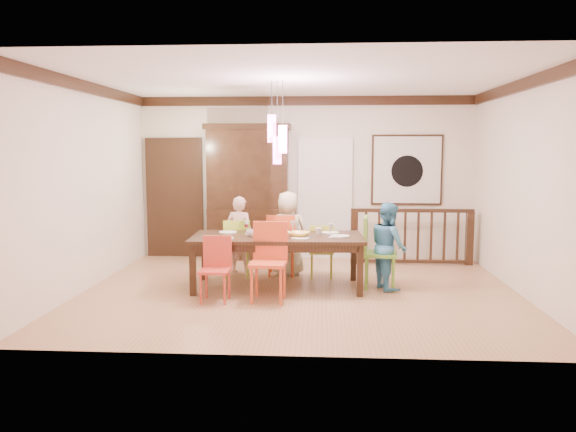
# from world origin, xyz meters

# --- Properties ---
(floor) EXTENTS (6.00, 6.00, 0.00)m
(floor) POSITION_xyz_m (0.00, 0.00, 0.00)
(floor) COLOR #AB7952
(floor) RESTS_ON ground
(ceiling) EXTENTS (6.00, 6.00, 0.00)m
(ceiling) POSITION_xyz_m (0.00, 0.00, 2.90)
(ceiling) COLOR white
(ceiling) RESTS_ON wall_back
(wall_back) EXTENTS (6.00, 0.00, 6.00)m
(wall_back) POSITION_xyz_m (0.00, 2.50, 1.45)
(wall_back) COLOR silver
(wall_back) RESTS_ON floor
(wall_left) EXTENTS (0.00, 5.00, 5.00)m
(wall_left) POSITION_xyz_m (-3.00, 0.00, 1.45)
(wall_left) COLOR silver
(wall_left) RESTS_ON floor
(wall_right) EXTENTS (0.00, 5.00, 5.00)m
(wall_right) POSITION_xyz_m (3.00, 0.00, 1.45)
(wall_right) COLOR silver
(wall_right) RESTS_ON floor
(crown_molding) EXTENTS (6.00, 5.00, 0.16)m
(crown_molding) POSITION_xyz_m (0.00, 0.00, 2.82)
(crown_molding) COLOR black
(crown_molding) RESTS_ON wall_back
(panel_door) EXTENTS (1.04, 0.07, 2.24)m
(panel_door) POSITION_xyz_m (-2.40, 2.45, 1.05)
(panel_door) COLOR black
(panel_door) RESTS_ON wall_back
(white_doorway) EXTENTS (0.97, 0.05, 2.22)m
(white_doorway) POSITION_xyz_m (0.35, 2.46, 1.05)
(white_doorway) COLOR silver
(white_doorway) RESTS_ON wall_back
(painting) EXTENTS (1.25, 0.06, 1.25)m
(painting) POSITION_xyz_m (1.80, 2.46, 1.60)
(painting) COLOR black
(painting) RESTS_ON wall_back
(pendant_cluster) EXTENTS (0.27, 0.21, 1.14)m
(pendant_cluster) POSITION_xyz_m (-0.33, 0.17, 2.11)
(pendant_cluster) COLOR #FF4C96
(pendant_cluster) RESTS_ON ceiling
(dining_table) EXTENTS (2.45, 1.19, 0.75)m
(dining_table) POSITION_xyz_m (-0.33, 0.17, 0.68)
(dining_table) COLOR black
(dining_table) RESTS_ON floor
(chair_far_left) EXTENTS (0.48, 0.48, 0.90)m
(chair_far_left) POSITION_xyz_m (-1.02, 0.85, 0.51)
(chair_far_left) COLOR #9DC02E
(chair_far_left) RESTS_ON floor
(chair_far_mid) EXTENTS (0.44, 0.44, 0.97)m
(chair_far_mid) POSITION_xyz_m (-0.33, 0.98, 0.56)
(chair_far_mid) COLOR #C6431B
(chair_far_mid) RESTS_ON floor
(chair_far_right) EXTENTS (0.37, 0.37, 0.82)m
(chair_far_right) POSITION_xyz_m (0.30, 0.89, 0.47)
(chair_far_right) COLOR #A4B92E
(chair_far_right) RESTS_ON floor
(chair_near_left) EXTENTS (0.39, 0.39, 0.84)m
(chair_near_left) POSITION_xyz_m (-1.07, -0.62, 0.48)
(chair_near_left) COLOR #BE3829
(chair_near_left) RESTS_ON floor
(chair_near_mid) EXTENTS (0.48, 0.48, 1.02)m
(chair_near_mid) POSITION_xyz_m (-0.39, -0.55, 0.58)
(chair_near_mid) COLOR #DA4B26
(chair_near_mid) RESTS_ON floor
(chair_end_right) EXTENTS (0.51, 0.51, 1.02)m
(chair_end_right) POSITION_xyz_m (1.13, 0.23, 0.58)
(chair_end_right) COLOR #639E2F
(chair_end_right) RESTS_ON floor
(china_hutch) EXTENTS (1.53, 0.46, 2.41)m
(china_hutch) POSITION_xyz_m (-1.03, 2.30, 1.21)
(china_hutch) COLOR black
(china_hutch) RESTS_ON floor
(balustrade) EXTENTS (2.08, 0.12, 0.96)m
(balustrade) POSITION_xyz_m (1.83, 1.95, 0.50)
(balustrade) COLOR black
(balustrade) RESTS_ON floor
(person_far_left) EXTENTS (0.51, 0.41, 1.23)m
(person_far_left) POSITION_xyz_m (-1.00, 1.05, 0.62)
(person_far_left) COLOR beige
(person_far_left) RESTS_ON floor
(person_far_mid) EXTENTS (0.65, 0.43, 1.32)m
(person_far_mid) POSITION_xyz_m (-0.23, 0.99, 0.66)
(person_far_mid) COLOR #BBB28E
(person_far_mid) RESTS_ON floor
(person_end_right) EXTENTS (0.62, 0.71, 1.23)m
(person_end_right) POSITION_xyz_m (1.24, 0.21, 0.61)
(person_end_right) COLOR teal
(person_end_right) RESTS_ON floor
(serving_bowl) EXTENTS (0.35, 0.35, 0.07)m
(serving_bowl) POSITION_xyz_m (-0.01, 0.06, 0.79)
(serving_bowl) COLOR gold
(serving_bowl) RESTS_ON dining_table
(small_bowl) EXTENTS (0.24, 0.24, 0.07)m
(small_bowl) POSITION_xyz_m (-0.59, 0.18, 0.78)
(small_bowl) COLOR white
(small_bowl) RESTS_ON dining_table
(cup_left) EXTENTS (0.16, 0.16, 0.10)m
(cup_left) POSITION_xyz_m (-0.68, 0.05, 0.80)
(cup_left) COLOR silver
(cup_left) RESTS_ON dining_table
(cup_right) EXTENTS (0.13, 0.13, 0.10)m
(cup_right) POSITION_xyz_m (0.26, 0.32, 0.80)
(cup_right) COLOR silver
(cup_right) RESTS_ON dining_table
(plate_far_left) EXTENTS (0.26, 0.26, 0.01)m
(plate_far_left) POSITION_xyz_m (-1.08, 0.41, 0.76)
(plate_far_left) COLOR white
(plate_far_left) RESTS_ON dining_table
(plate_far_mid) EXTENTS (0.26, 0.26, 0.01)m
(plate_far_mid) POSITION_xyz_m (-0.29, 0.48, 0.76)
(plate_far_mid) COLOR white
(plate_far_mid) RESTS_ON dining_table
(plate_far_right) EXTENTS (0.26, 0.26, 0.01)m
(plate_far_right) POSITION_xyz_m (0.42, 0.45, 0.76)
(plate_far_right) COLOR white
(plate_far_right) RESTS_ON dining_table
(plate_near_left) EXTENTS (0.26, 0.26, 0.01)m
(plate_near_left) POSITION_xyz_m (-1.03, -0.15, 0.76)
(plate_near_left) COLOR white
(plate_near_left) RESTS_ON dining_table
(plate_near_mid) EXTENTS (0.26, 0.26, 0.01)m
(plate_near_mid) POSITION_xyz_m (0.01, -0.07, 0.76)
(plate_near_mid) COLOR white
(plate_near_mid) RESTS_ON dining_table
(plate_end_right) EXTENTS (0.26, 0.26, 0.01)m
(plate_end_right) POSITION_xyz_m (0.56, 0.14, 0.76)
(plate_end_right) COLOR white
(plate_end_right) RESTS_ON dining_table
(wine_glass_a) EXTENTS (0.08, 0.08, 0.19)m
(wine_glass_a) POSITION_xyz_m (-0.78, 0.29, 0.84)
(wine_glass_a) COLOR #590C19
(wine_glass_a) RESTS_ON dining_table
(wine_glass_b) EXTENTS (0.08, 0.08, 0.19)m
(wine_glass_b) POSITION_xyz_m (-0.12, 0.32, 0.84)
(wine_glass_b) COLOR silver
(wine_glass_b) RESTS_ON dining_table
(wine_glass_c) EXTENTS (0.08, 0.08, 0.19)m
(wine_glass_c) POSITION_xyz_m (-0.48, -0.06, 0.84)
(wine_glass_c) COLOR #590C19
(wine_glass_c) RESTS_ON dining_table
(wine_glass_d) EXTENTS (0.08, 0.08, 0.19)m
(wine_glass_d) POSITION_xyz_m (0.42, 0.05, 0.84)
(wine_glass_d) COLOR silver
(wine_glass_d) RESTS_ON dining_table
(napkin) EXTENTS (0.18, 0.14, 0.01)m
(napkin) POSITION_xyz_m (-0.45, -0.15, 0.76)
(napkin) COLOR #D83359
(napkin) RESTS_ON dining_table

